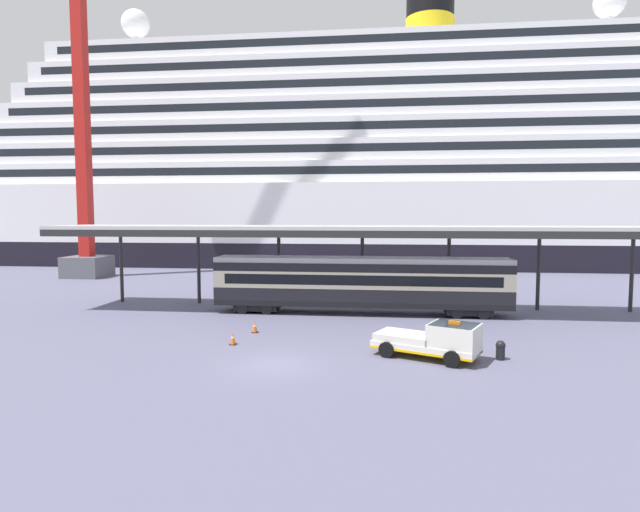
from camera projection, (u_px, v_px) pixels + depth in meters
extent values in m
plane|color=slate|center=(275.00, 364.00, 24.81)|extent=(400.00, 400.00, 0.00)
cube|color=black|center=(359.00, 250.00, 80.97)|extent=(127.49, 29.05, 3.41)
cube|color=white|center=(359.00, 213.00, 80.52)|extent=(127.49, 29.05, 7.97)
cube|color=white|center=(359.00, 178.00, 80.09)|extent=(117.29, 26.73, 2.92)
cube|color=black|center=(355.00, 170.00, 66.90)|extent=(112.19, 0.12, 1.05)
cube|color=white|center=(359.00, 159.00, 79.86)|extent=(112.60, 25.66, 2.92)
cube|color=black|center=(355.00, 148.00, 67.19)|extent=(107.70, 0.12, 1.05)
cube|color=white|center=(359.00, 140.00, 79.63)|extent=(107.91, 24.59, 2.92)
cube|color=black|center=(356.00, 125.00, 67.49)|extent=(103.21, 0.12, 1.05)
cube|color=white|center=(359.00, 121.00, 79.39)|extent=(103.21, 23.52, 2.92)
cube|color=black|center=(356.00, 104.00, 67.79)|extent=(98.73, 0.12, 1.05)
cube|color=white|center=(360.00, 101.00, 79.16)|extent=(98.52, 22.45, 2.92)
cube|color=black|center=(356.00, 82.00, 68.09)|extent=(94.24, 0.12, 1.05)
cube|color=white|center=(360.00, 82.00, 78.93)|extent=(93.83, 21.38, 2.92)
cube|color=black|center=(356.00, 60.00, 68.38)|extent=(89.75, 0.12, 1.05)
cube|color=white|center=(360.00, 62.00, 78.70)|extent=(89.14, 20.31, 2.92)
cube|color=black|center=(357.00, 39.00, 68.68)|extent=(85.26, 0.12, 1.05)
cylinder|color=black|center=(430.00, 16.00, 76.98)|extent=(7.02, 7.02, 9.94)
cylinder|color=yellow|center=(430.00, 29.00, 77.14)|extent=(7.23, 7.23, 2.98)
cylinder|color=white|center=(136.00, 49.00, 82.57)|extent=(1.00, 1.00, 3.52)
sphere|color=white|center=(136.00, 24.00, 82.25)|extent=(4.41, 4.41, 4.41)
cylinder|color=white|center=(608.00, 31.00, 74.32)|extent=(1.00, 1.00, 3.52)
sphere|color=white|center=(610.00, 2.00, 74.00)|extent=(4.41, 4.41, 4.41)
cube|color=#B9B9B9|center=(361.00, 228.00, 37.60)|extent=(46.27, 5.82, 0.25)
cube|color=#262626|center=(360.00, 234.00, 34.84)|extent=(46.27, 0.20, 0.50)
cylinder|color=#262626|center=(121.00, 265.00, 42.63)|extent=(0.28, 0.28, 6.11)
cylinder|color=#262626|center=(199.00, 266.00, 41.86)|extent=(0.28, 0.28, 6.11)
cylinder|color=#262626|center=(279.00, 267.00, 41.10)|extent=(0.28, 0.28, 6.11)
cylinder|color=#262626|center=(362.00, 268.00, 40.33)|extent=(0.28, 0.28, 6.11)
cylinder|color=#262626|center=(449.00, 269.00, 39.57)|extent=(0.28, 0.28, 6.11)
cylinder|color=#262626|center=(538.00, 270.00, 38.81)|extent=(0.28, 0.28, 6.11)
cylinder|color=#262626|center=(632.00, 271.00, 38.04)|extent=(0.28, 0.28, 6.11)
cube|color=black|center=(360.00, 302.00, 37.53)|extent=(21.10, 2.80, 0.40)
cube|color=black|center=(361.00, 293.00, 37.48)|extent=(21.10, 2.80, 0.90)
cube|color=beige|center=(361.00, 279.00, 37.39)|extent=(21.10, 2.80, 1.20)
cube|color=black|center=(360.00, 280.00, 36.03)|extent=(19.41, 0.08, 0.72)
cube|color=black|center=(361.00, 266.00, 37.32)|extent=(21.10, 2.80, 0.60)
cube|color=#AAAAAA|center=(361.00, 260.00, 37.28)|extent=(21.10, 2.69, 0.36)
cube|color=black|center=(258.00, 305.00, 38.44)|extent=(3.20, 2.35, 0.50)
cylinder|color=black|center=(242.00, 308.00, 37.38)|extent=(0.84, 0.12, 0.84)
cylinder|color=black|center=(267.00, 309.00, 37.17)|extent=(0.84, 0.12, 0.84)
cube|color=black|center=(468.00, 310.00, 36.68)|extent=(3.20, 2.35, 0.50)
cylinder|color=black|center=(457.00, 313.00, 35.62)|extent=(0.84, 0.12, 0.84)
cylinder|color=black|center=(484.00, 314.00, 35.42)|extent=(0.84, 0.12, 0.84)
cube|color=silver|center=(425.00, 346.00, 25.97)|extent=(5.56, 3.98, 0.36)
cube|color=#F2B20C|center=(425.00, 349.00, 25.98)|extent=(5.57, 4.00, 0.12)
cube|color=silver|center=(454.00, 335.00, 25.16)|extent=(2.88, 2.70, 1.10)
cube|color=#19232D|center=(454.00, 328.00, 25.14)|extent=(2.66, 2.54, 0.44)
cube|color=orange|center=(455.00, 323.00, 25.11)|extent=(0.59, 0.41, 0.16)
cube|color=silver|center=(406.00, 337.00, 26.48)|extent=(3.45, 2.96, 0.36)
cylinder|color=black|center=(464.00, 350.00, 25.98)|extent=(0.83, 0.56, 0.80)
cylinder|color=black|center=(452.00, 359.00, 24.28)|extent=(0.83, 0.56, 0.80)
cylinder|color=black|center=(402.00, 341.00, 27.70)|extent=(0.83, 0.56, 0.80)
cylinder|color=black|center=(387.00, 350.00, 25.99)|extent=(0.83, 0.56, 0.80)
cube|color=black|center=(255.00, 332.00, 31.52)|extent=(0.36, 0.36, 0.04)
cone|color=#EA590F|center=(255.00, 326.00, 31.49)|extent=(0.30, 0.30, 0.69)
cylinder|color=white|center=(255.00, 326.00, 31.49)|extent=(0.17, 0.17, 0.10)
cube|color=black|center=(233.00, 344.00, 28.59)|extent=(0.36, 0.36, 0.04)
cone|color=#EA590F|center=(233.00, 338.00, 28.57)|extent=(0.30, 0.30, 0.66)
cylinder|color=white|center=(233.00, 338.00, 28.56)|extent=(0.17, 0.17, 0.09)
cube|color=#595960|center=(88.00, 267.00, 59.71)|extent=(4.40, 4.40, 2.40)
cube|color=red|center=(81.00, 86.00, 58.08)|extent=(1.30, 1.30, 38.54)
cylinder|color=black|center=(500.00, 353.00, 25.62)|extent=(0.44, 0.44, 0.70)
sphere|color=black|center=(501.00, 345.00, 25.59)|extent=(0.48, 0.48, 0.48)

